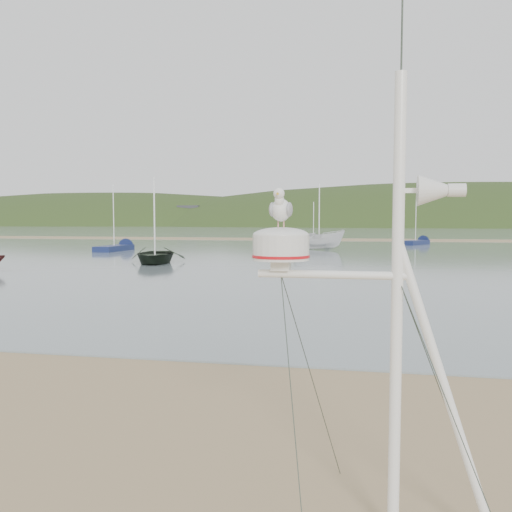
% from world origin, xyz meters
% --- Properties ---
extents(ground, '(560.00, 560.00, 0.00)m').
position_xyz_m(ground, '(0.00, 0.00, 0.00)').
color(ground, '#8B7250').
rests_on(ground, ground).
extents(water, '(560.00, 256.00, 0.04)m').
position_xyz_m(water, '(0.00, 132.00, 0.02)').
color(water, slate).
rests_on(water, ground).
extents(sandbar, '(560.00, 7.00, 0.07)m').
position_xyz_m(sandbar, '(0.00, 70.00, 0.07)').
color(sandbar, '#8B7250').
rests_on(sandbar, water).
extents(hill_ridge, '(620.00, 180.00, 80.00)m').
position_xyz_m(hill_ridge, '(18.52, 235.00, -19.70)').
color(hill_ridge, '#223315').
rests_on(hill_ridge, ground).
extents(far_cottages, '(294.40, 6.30, 8.00)m').
position_xyz_m(far_cottages, '(3.00, 196.00, 4.00)').
color(far_cottages, silver).
rests_on(far_cottages, ground).
extents(mast_rig, '(2.37, 2.53, 5.34)m').
position_xyz_m(mast_rig, '(4.57, -1.73, 1.29)').
color(mast_rig, white).
rests_on(mast_rig, ground).
extents(boat_dark, '(3.91, 1.93, 5.26)m').
position_xyz_m(boat_dark, '(-9.43, 27.56, 2.67)').
color(boat_dark, black).
rests_on(boat_dark, water).
extents(boat_white, '(2.05, 2.00, 4.97)m').
position_xyz_m(boat_white, '(0.20, 45.53, 2.53)').
color(boat_white, silver).
rests_on(boat_white, water).
extents(sailboat_dark_mid, '(4.84, 4.30, 5.25)m').
position_xyz_m(sailboat_dark_mid, '(-0.25, 55.63, 0.30)').
color(sailboat_dark_mid, black).
rests_on(sailboat_dark_mid, ground).
extents(sailboat_blue_near, '(1.85, 6.78, 6.70)m').
position_xyz_m(sailboat_blue_near, '(-18.24, 41.52, 0.30)').
color(sailboat_blue_near, '#151F4A').
rests_on(sailboat_blue_near, ground).
extents(sailboat_blue_far, '(4.36, 6.19, 6.23)m').
position_xyz_m(sailboat_blue_far, '(11.04, 58.83, 0.30)').
color(sailboat_blue_far, '#151F4A').
rests_on(sailboat_blue_far, ground).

